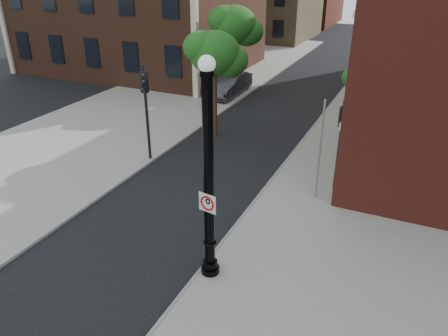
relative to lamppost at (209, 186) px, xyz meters
The scene contains 13 objects.
ground 4.03m from the lamppost, behind, with size 120.00×120.00×0.00m, color black.
sidewalk_right 10.85m from the lamppost, 69.62° to the left, with size 8.00×60.00×0.12m, color gray.
sidewalk_left 21.30m from the lamppost, 122.72° to the left, with size 10.00×50.00×0.12m, color gray.
curb_edge 10.23m from the lamppost, 91.99° to the left, with size 0.10×60.00×0.14m, color gray.
lamppost is the anchor object (origin of this frame).
no_parking_sign 0.49m from the lamppost, 79.58° to the right, with size 0.59×0.14×0.60m.
parked_car 20.15m from the lamppost, 112.49° to the left, with size 1.74×4.98×1.64m, color #303036.
traffic_signal_left 9.28m from the lamppost, 135.33° to the left, with size 0.34×0.41×4.79m.
traffic_signal_right 7.61m from the lamppost, 71.48° to the left, with size 0.28×0.35×4.09m.
utility_pole 6.56m from the lamppost, 73.42° to the left, with size 0.09×0.09×4.34m, color #999999.
street_tree_a 12.31m from the lamppost, 114.86° to the left, with size 3.21×2.90×5.79m.
street_tree_b 19.56m from the lamppost, 111.26° to the left, with size 3.51×3.18×6.33m.
street_tree_c 14.50m from the lamppost, 81.75° to the left, with size 2.17×1.96×3.91m.
Camera 1 is at (7.45, -9.63, 9.26)m, focal length 35.00 mm.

